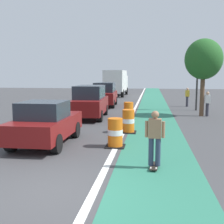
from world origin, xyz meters
TOP-DOWN VIEW (x-y plane):
  - ground_plane at (0.00, 0.00)m, footprint 100.00×100.00m
  - bike_lane_strip at (2.40, 12.00)m, footprint 2.50×80.00m
  - lane_divider_stripe at (0.90, 12.00)m, footprint 0.20×80.00m
  - skateboarder_on_lane at (2.30, 2.08)m, footprint 0.57×0.82m
  - parked_sedan_nearest at (-1.87, 4.42)m, footprint 1.93×4.10m
  - parked_suv_second at (-1.62, 11.32)m, footprint 2.09×4.68m
  - parked_suv_third at (-1.79, 18.10)m, footprint 2.09×4.69m
  - traffic_barrel_front at (0.86, 4.38)m, footprint 0.73×0.73m
  - traffic_barrel_mid at (1.14, 7.11)m, footprint 0.73×0.73m
  - traffic_barrel_back at (0.86, 10.74)m, footprint 0.73×0.73m
  - delivery_truck_down_block at (-2.26, 30.18)m, footprint 2.42×7.62m
  - traffic_light_corner at (5.61, 16.23)m, footprint 0.41×0.32m
  - pedestrian_crossing at (5.23, 18.77)m, footprint 0.34×0.20m
  - pedestrian_waiting at (5.83, 13.13)m, footprint 0.34×0.20m
  - street_tree_sidewalk at (5.48, 13.15)m, footprint 2.40×2.40m

SIDE VIEW (x-z plane):
  - ground_plane at x=0.00m, z-range 0.00..0.00m
  - bike_lane_strip at x=2.40m, z-range 0.00..0.01m
  - lane_divider_stripe at x=0.90m, z-range 0.00..0.01m
  - traffic_barrel_front at x=0.86m, z-range -0.01..1.08m
  - traffic_barrel_mid at x=1.14m, z-range -0.01..1.08m
  - traffic_barrel_back at x=0.86m, z-range -0.01..1.08m
  - parked_sedan_nearest at x=-1.87m, z-range -0.02..1.68m
  - pedestrian_crossing at x=5.23m, z-range 0.06..1.67m
  - pedestrian_waiting at x=5.83m, z-range 0.06..1.67m
  - skateboarder_on_lane at x=2.30m, z-range 0.07..1.76m
  - parked_suv_second at x=-1.62m, z-range 0.02..2.06m
  - parked_suv_third at x=-1.79m, z-range 0.02..2.06m
  - delivery_truck_down_block at x=-2.26m, z-range 0.23..3.46m
  - traffic_light_corner at x=5.61m, z-range 0.95..6.05m
  - street_tree_sidewalk at x=5.48m, z-range 1.17..6.17m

